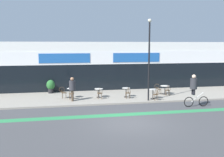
% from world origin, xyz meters
% --- Properties ---
extents(ground_plane, '(120.00, 120.00, 0.00)m').
position_xyz_m(ground_plane, '(0.00, 0.00, 0.00)').
color(ground_plane, '#424244').
extents(sidewalk_slab, '(40.00, 5.50, 0.12)m').
position_xyz_m(sidewalk_slab, '(0.00, 7.25, 0.06)').
color(sidewalk_slab, gray).
rests_on(sidewalk_slab, ground).
extents(storefront_facade, '(40.00, 4.06, 4.56)m').
position_xyz_m(storefront_facade, '(0.00, 11.96, 2.28)').
color(storefront_facade, silver).
rests_on(storefront_facade, ground).
extents(bike_lane_stripe, '(36.00, 0.70, 0.01)m').
position_xyz_m(bike_lane_stripe, '(0.00, 1.75, 0.00)').
color(bike_lane_stripe, '#2D844C').
rests_on(bike_lane_stripe, ground).
extents(bistro_table_0, '(0.65, 0.65, 0.77)m').
position_xyz_m(bistro_table_0, '(-2.92, 7.00, 0.66)').
color(bistro_table_0, black).
rests_on(bistro_table_0, sidewalk_slab).
extents(bistro_table_1, '(0.68, 0.68, 0.70)m').
position_xyz_m(bistro_table_1, '(-0.75, 6.78, 0.62)').
color(bistro_table_1, black).
rests_on(bistro_table_1, sidewalk_slab).
extents(bistro_table_2, '(0.64, 0.64, 0.75)m').
position_xyz_m(bistro_table_2, '(1.42, 6.50, 0.65)').
color(bistro_table_2, black).
rests_on(bistro_table_2, sidewalk_slab).
extents(bistro_table_3, '(0.71, 0.71, 0.75)m').
position_xyz_m(bistro_table_3, '(3.31, 5.45, 0.65)').
color(bistro_table_3, black).
rests_on(bistro_table_3, sidewalk_slab).
extents(bistro_table_4, '(0.77, 0.77, 0.72)m').
position_xyz_m(bistro_table_4, '(4.98, 7.06, 0.64)').
color(bistro_table_4, black).
rests_on(bistro_table_4, sidewalk_slab).
extents(cafe_chair_0_near, '(0.41, 0.58, 0.90)m').
position_xyz_m(cafe_chair_0_near, '(-2.92, 6.38, 0.64)').
color(cafe_chair_0_near, '#4C3823').
rests_on(cafe_chair_0_near, sidewalk_slab).
extents(cafe_chair_0_side, '(0.59, 0.42, 0.90)m').
position_xyz_m(cafe_chair_0_side, '(-3.55, 7.01, 0.64)').
color(cafe_chair_0_side, '#4C3823').
rests_on(cafe_chair_0_side, sidewalk_slab).
extents(cafe_chair_1_near, '(0.45, 0.60, 0.90)m').
position_xyz_m(cafe_chair_1_near, '(-0.76, 6.16, 0.64)').
color(cafe_chair_1_near, '#4C3823').
rests_on(cafe_chair_1_near, sidewalk_slab).
extents(cafe_chair_2_near, '(0.42, 0.58, 0.90)m').
position_xyz_m(cafe_chair_2_near, '(1.42, 5.87, 0.64)').
color(cafe_chair_2_near, '#4C3823').
rests_on(cafe_chair_2_near, sidewalk_slab).
extents(cafe_chair_3_near, '(0.42, 0.58, 0.90)m').
position_xyz_m(cafe_chair_3_near, '(3.32, 4.82, 0.64)').
color(cafe_chair_3_near, '#4C3823').
rests_on(cafe_chair_3_near, sidewalk_slab).
extents(cafe_chair_4_near, '(0.46, 0.60, 0.90)m').
position_xyz_m(cafe_chair_4_near, '(4.97, 6.43, 0.64)').
color(cafe_chair_4_near, '#4C3823').
rests_on(cafe_chair_4_near, sidewalk_slab).
extents(cafe_chair_4_side, '(0.58, 0.42, 0.90)m').
position_xyz_m(cafe_chair_4_side, '(4.35, 7.06, 0.64)').
color(cafe_chair_4_side, '#4C3823').
rests_on(cafe_chair_4_side, sidewalk_slab).
extents(planter_pot, '(0.72, 0.72, 1.15)m').
position_xyz_m(planter_pot, '(-4.57, 9.45, 0.76)').
color(planter_pot, '#232326').
rests_on(planter_pot, sidewalk_slab).
extents(lamp_post, '(0.26, 0.26, 6.06)m').
position_xyz_m(lamp_post, '(2.76, 4.92, 3.57)').
color(lamp_post, black).
rests_on(lamp_post, sidewalk_slab).
extents(cyclist_0, '(1.82, 0.49, 2.26)m').
position_xyz_m(cyclist_0, '(5.36, 2.84, 1.33)').
color(cyclist_0, black).
rests_on(cyclist_0, ground).
extents(pedestrian_near_end, '(0.48, 0.48, 1.79)m').
position_xyz_m(pedestrian_near_end, '(-2.88, 5.83, 1.19)').
color(pedestrian_near_end, '#4C3D2D').
rests_on(pedestrian_near_end, sidewalk_slab).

